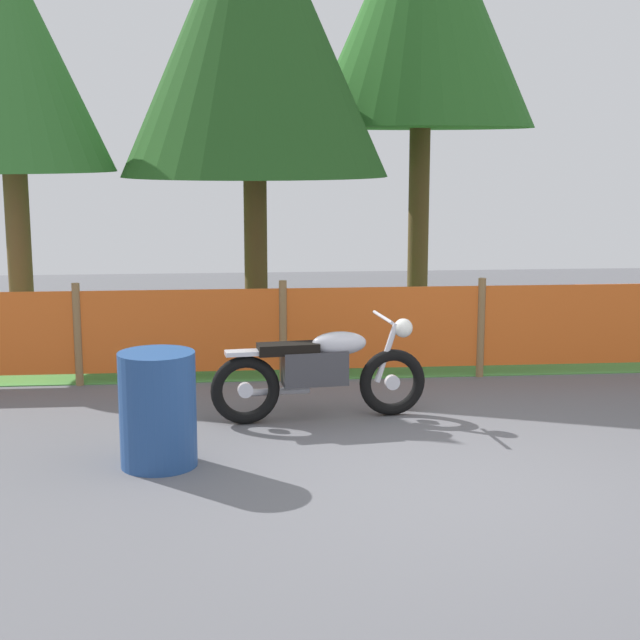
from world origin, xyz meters
The scene contains 7 objects.
ground centered at (0.00, 0.00, -0.01)m, with size 24.00×24.00×0.02m, color #5B5B60.
grass_verge centered at (0.00, 5.74, 0.01)m, with size 24.00×5.01×0.01m, color #4C8C3D.
barrier_fence centered at (0.00, 3.23, 0.54)m, with size 10.46×0.08×1.05m.
tree_leftmost centered at (-4.03, 4.96, 3.37)m, with size 2.32×2.32×4.69m.
tree_near_left centered at (-1.26, 5.20, 3.80)m, with size 3.19×3.19×5.59m.
motorcycle_lead centered at (-0.78, 1.78, 0.45)m, with size 1.94×0.57×0.92m.
oil_drum centered at (-2.12, 0.65, 0.44)m, with size 0.58×0.58×0.88m, color navy.
Camera 1 is at (-1.52, -6.35, 2.38)m, focal length 53.31 mm.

